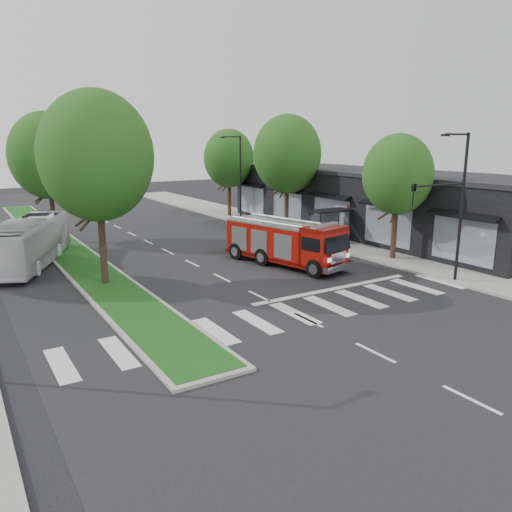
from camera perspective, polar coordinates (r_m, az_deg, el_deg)
The scene contains 14 objects.
ground at distance 25.00m, azimuth 0.37°, elevation -4.62°, with size 140.00×140.00×0.00m, color black.
sidewalk_right at distance 40.00m, azimuth 7.95°, elevation 2.12°, with size 5.00×80.00×0.15m, color gray.
median at distance 39.46m, azimuth -21.43°, elevation 1.19°, with size 3.00×50.00×0.15m.
storefront_row at distance 42.61m, azimuth 12.75°, elevation 5.90°, with size 8.00×30.00×5.00m, color black.
bus_shelter at distance 37.44m, azimuth 8.31°, elevation 4.41°, with size 3.20×1.60×2.61m.
tree_right_near at distance 32.86m, azimuth 15.89°, elevation 8.94°, with size 4.40×4.40×8.05m.
tree_right_mid at distance 41.86m, azimuth 3.60°, elevation 11.55°, with size 5.60×5.60×9.72m.
tree_right_far at distance 50.37m, azimuth -3.12°, elevation 11.07°, with size 5.00×5.00×8.73m.
tree_median_near at distance 27.01m, azimuth -17.77°, elevation 10.81°, with size 5.80×5.80×10.16m.
tree_median_far at distance 40.73m, azimuth -22.72°, elevation 10.54°, with size 5.60×5.60×9.72m.
streetlight_right_near at distance 27.97m, azimuth 21.46°, elevation 6.16°, with size 4.08×0.22×8.00m.
streetlight_right_far at distance 46.39m, azimuth -1.96°, elevation 9.23°, with size 2.11×0.20×8.00m.
fire_engine at distance 30.96m, azimuth 3.34°, elevation 1.53°, with size 4.42×8.83×2.94m.
city_bus at distance 33.83m, azimuth -24.45°, elevation 1.46°, with size 2.47×10.54×2.94m, color silver.
Camera 1 is at (-12.67, -20.16, 7.61)m, focal length 35.00 mm.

